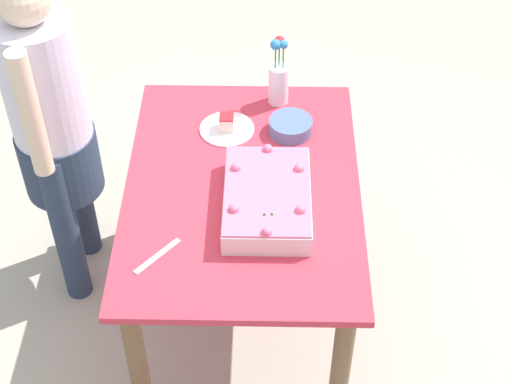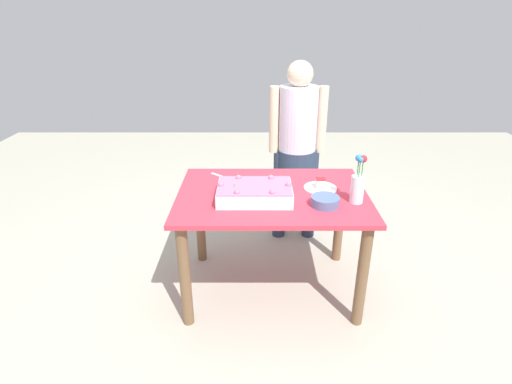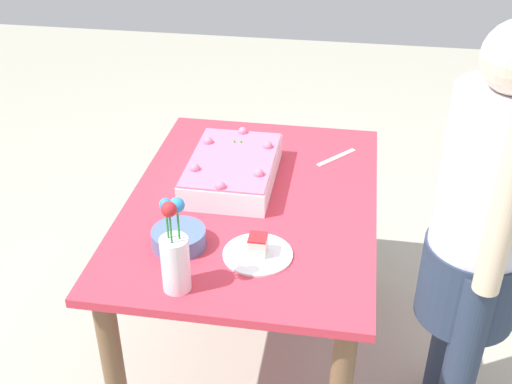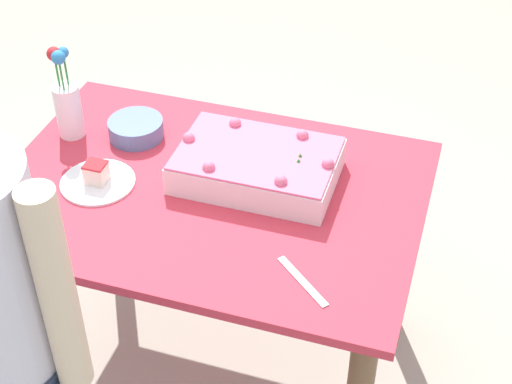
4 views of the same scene
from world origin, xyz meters
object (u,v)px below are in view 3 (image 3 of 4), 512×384
cake_knife (336,157)px  sheet_cake (233,169)px  flower_vase (175,256)px  serving_plate_with_slice (258,251)px  fruit_bowl (179,238)px  person_standing (481,229)px

cake_knife → sheet_cake: bearing=163.4°
cake_knife → flower_vase: flower_vase is taller
cake_knife → serving_plate_with_slice: bearing=-156.4°
sheet_cake → fruit_bowl: bearing=-11.9°
cake_knife → person_standing: bearing=-100.8°
serving_plate_with_slice → sheet_cake: bearing=-159.4°
cake_knife → fruit_bowl: fruit_bowl is taller
fruit_bowl → person_standing: (-0.09, 0.92, 0.08)m
serving_plate_with_slice → person_standing: size_ratio=0.15×
serving_plate_with_slice → fruit_bowl: bearing=-92.0°
sheet_cake → fruit_bowl: sheet_cake is taller
flower_vase → person_standing: (-0.29, 0.87, -0.01)m
sheet_cake → person_standing: bearing=67.7°
sheet_cake → person_standing: person_standing is taller
cake_knife → person_standing: person_standing is taller
cake_knife → fruit_bowl: bearing=-174.1°
fruit_bowl → sheet_cake: bearing=168.1°
serving_plate_with_slice → person_standing: person_standing is taller
fruit_bowl → person_standing: 0.92m
flower_vase → person_standing: person_standing is taller
sheet_cake → cake_knife: sheet_cake is taller
serving_plate_with_slice → cake_knife: size_ratio=1.08×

